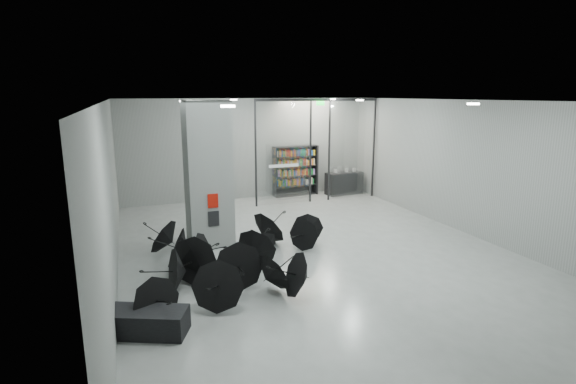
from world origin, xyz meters
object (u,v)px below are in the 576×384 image
object	(u,v)px
shop_counter	(344,183)
umbrella_cluster	(228,262)
bench	(147,322)
bookshelf	(296,171)
column	(208,173)

from	to	relation	value
shop_counter	umbrella_cluster	world-z (taller)	umbrella_cluster
bench	umbrella_cluster	world-z (taller)	umbrella_cluster
bookshelf	bench	bearing A→B (deg)	-129.41
bookshelf	umbrella_cluster	world-z (taller)	bookshelf
bench	umbrella_cluster	size ratio (longest dim) A/B	0.26
bench	bookshelf	world-z (taller)	bookshelf
bookshelf	column	bearing A→B (deg)	-138.15
bookshelf	shop_counter	size ratio (longest dim) A/B	1.33
bookshelf	umbrella_cluster	bearing A→B (deg)	-126.67
umbrella_cluster	bench	bearing A→B (deg)	-132.85
bench	bookshelf	bearing A→B (deg)	79.23
column	bookshelf	world-z (taller)	column
shop_counter	bookshelf	bearing A→B (deg)	160.44
column	bench	xyz separation A→B (m)	(-1.99, -4.64, -1.77)
column	bookshelf	distance (m)	6.59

